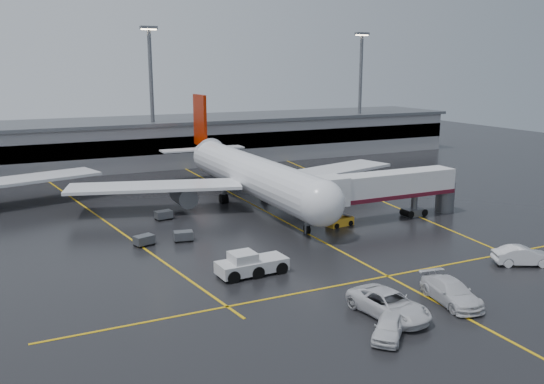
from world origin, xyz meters
name	(u,v)px	position (x,y,z in m)	size (l,w,h in m)	color
ground	(280,219)	(0.00, 0.00, 0.00)	(220.00, 220.00, 0.00)	black
apron_line_centre	(280,219)	(0.00, 0.00, 0.01)	(0.25, 90.00, 0.02)	gold
apron_line_stop	(388,276)	(0.00, -22.00, 0.01)	(60.00, 0.25, 0.02)	gold
apron_line_left	(101,218)	(-20.00, 10.00, 0.01)	(0.25, 70.00, 0.02)	gold
apron_line_right	(356,190)	(18.00, 10.00, 0.01)	(0.25, 70.00, 0.02)	gold
terminal	(171,140)	(0.00, 47.93, 4.32)	(122.00, 19.00, 8.60)	gray
light_mast_mid	(151,89)	(-5.00, 42.00, 14.47)	(3.00, 1.20, 25.45)	#595B60
light_mast_right	(360,86)	(40.00, 42.00, 14.47)	(3.00, 1.20, 25.45)	#595B60
main_airliner	(248,173)	(0.00, 9.70, 4.21)	(48.80, 45.60, 14.10)	silver
jet_bridge	(388,188)	(11.87, -6.00, 3.93)	(19.90, 3.40, 6.05)	silver
pushback_tractor	(250,265)	(-11.03, -16.25, 0.92)	(6.57, 3.06, 2.30)	silver
belt_loader	(340,221)	(5.09, -5.89, 0.51)	(3.48, 2.00, 2.09)	gold
service_van_a	(389,304)	(-5.08, -28.90, 0.97)	(3.20, 6.95, 1.93)	silver
service_van_b	(451,292)	(0.94, -29.01, 0.93)	(2.60, 6.39, 1.85)	silver
service_van_c	(523,256)	(13.40, -25.08, 0.90)	(1.91, 5.46, 1.80)	silver
service_van_d	(389,327)	(-7.21, -31.72, 0.79)	(1.86, 4.64, 1.58)	silver
baggage_cart_a	(183,236)	(-13.50, -3.82, 0.63)	(2.20, 1.63, 1.12)	#595B60
baggage_cart_b	(144,240)	(-17.71, -3.51, 0.63)	(2.31, 1.87, 1.12)	#595B60
baggage_cart_c	(164,215)	(-13.07, 5.87, 0.63)	(2.17, 1.58, 1.12)	#595B60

